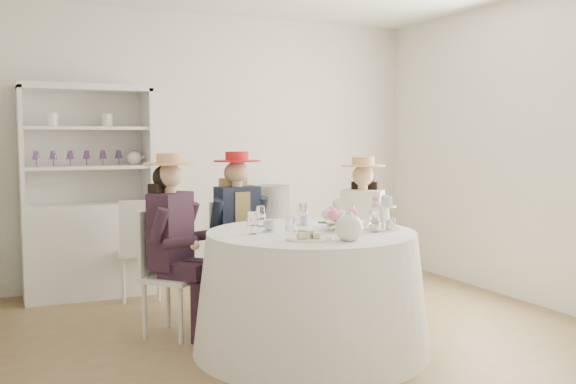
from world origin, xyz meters
name	(u,v)px	position (x,y,z in m)	size (l,w,h in m)	color
ground	(294,330)	(0.00, 0.00, 0.00)	(4.50, 4.50, 0.00)	brown
wall_back	(210,148)	(0.00, 2.00, 1.35)	(4.50, 4.50, 0.00)	silver
wall_front	(479,163)	(0.00, -2.00, 1.35)	(4.50, 4.50, 0.00)	silver
wall_right	(522,150)	(2.25, 0.00, 1.35)	(4.50, 4.50, 0.00)	silver
tea_table	(311,291)	(-0.07, -0.43, 0.41)	(1.63, 1.63, 0.82)	white
hutch	(88,222)	(-1.25, 1.77, 0.69)	(1.19, 0.56, 1.94)	silver
side_table	(274,247)	(0.60, 1.75, 0.32)	(0.41, 0.41, 0.63)	silver
hatbox	(274,202)	(0.60, 1.75, 0.80)	(0.33, 0.33, 0.33)	black
guest_left	(174,234)	(-0.85, 0.26, 0.76)	(0.57, 0.58, 1.35)	silver
guest_mid	(238,223)	(-0.21, 0.61, 0.76)	(0.50, 0.51, 1.35)	silver
guest_right	(362,225)	(0.74, 0.23, 0.74)	(0.55, 0.55, 1.30)	silver
spare_chair	(140,246)	(-0.86, 1.39, 0.49)	(0.44, 0.44, 0.92)	silver
teacup_a	(269,227)	(-0.34, -0.33, 0.86)	(0.08, 0.08, 0.07)	white
teacup_b	(304,221)	(0.01, -0.15, 0.85)	(0.06, 0.06, 0.06)	white
teacup_c	(333,221)	(0.19, -0.26, 0.86)	(0.08, 0.08, 0.07)	white
flower_bowl	(338,226)	(0.14, -0.42, 0.85)	(0.19, 0.19, 0.05)	white
flower_arrangement	(340,217)	(0.12, -0.50, 0.92)	(0.20, 0.21, 0.08)	pink
table_teapot	(349,228)	(-0.03, -0.87, 0.90)	(0.25, 0.18, 0.19)	white
sandwich_plate	(309,237)	(-0.24, -0.74, 0.84)	(0.28, 0.28, 0.06)	white
cupcake_stand	(383,218)	(0.42, -0.57, 0.91)	(0.25, 0.25, 0.23)	white
stemware_set	(311,220)	(-0.07, -0.43, 0.90)	(0.90, 0.90, 0.15)	white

